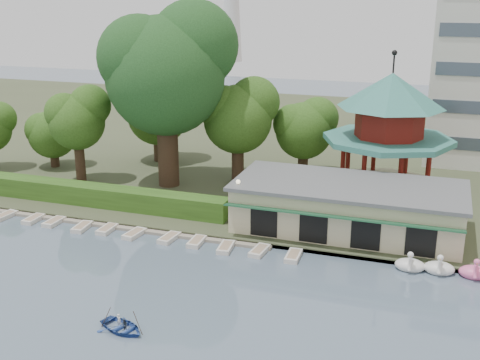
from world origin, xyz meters
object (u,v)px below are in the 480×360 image
at_px(boathouse, 348,206).
at_px(big_tree, 167,66).
at_px(dock, 85,220).
at_px(rowboat_with_passengers, 122,324).
at_px(pavilion, 389,122).

xyz_separation_m(boathouse, big_tree, (-18.84, 6.21, 9.99)).
distance_m(boathouse, big_tree, 22.21).
bearing_deg(dock, big_tree, 73.97).
relative_size(boathouse, rowboat_with_passengers, 3.72).
bearing_deg(big_tree, rowboat_with_passengers, -71.25).
bearing_deg(dock, boathouse, 12.24).
distance_m(dock, rowboat_with_passengers, 18.76).
bearing_deg(rowboat_with_passengers, dock, 129.10).
height_order(pavilion, big_tree, big_tree).
relative_size(big_tree, rowboat_with_passengers, 3.64).
relative_size(dock, big_tree, 1.87).
distance_m(boathouse, rowboat_with_passengers, 21.93).
relative_size(pavilion, rowboat_with_passengers, 2.70).
bearing_deg(rowboat_with_passengers, pavilion, 67.48).
height_order(big_tree, rowboat_with_passengers, big_tree).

